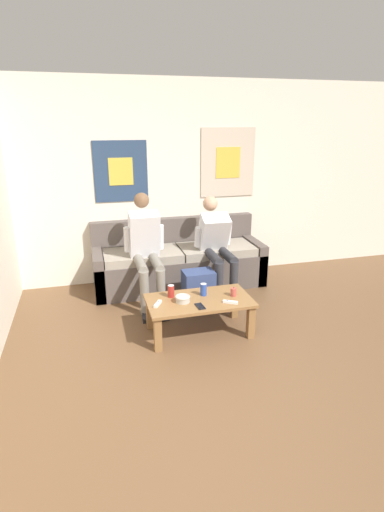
% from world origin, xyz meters
% --- Properties ---
extents(ground_plane, '(18.00, 18.00, 0.00)m').
position_xyz_m(ground_plane, '(0.00, 0.00, 0.00)').
color(ground_plane, brown).
extents(wall_back, '(10.00, 0.07, 2.55)m').
position_xyz_m(wall_back, '(0.00, 2.90, 1.28)').
color(wall_back, silver).
rests_on(wall_back, ground_plane).
extents(couch, '(2.16, 0.72, 0.83)m').
position_xyz_m(couch, '(0.10, 2.54, 0.29)').
color(couch, '#564C47').
rests_on(couch, ground_plane).
extents(coffee_table, '(1.04, 0.56, 0.37)m').
position_xyz_m(coffee_table, '(0.01, 1.26, 0.30)').
color(coffee_table, olive).
rests_on(coffee_table, ground_plane).
extents(person_seated_adult, '(0.47, 0.88, 1.26)m').
position_xyz_m(person_seated_adult, '(-0.37, 2.15, 0.68)').
color(person_seated_adult, gray).
rests_on(person_seated_adult, ground_plane).
extents(person_seated_teen, '(0.47, 0.94, 1.16)m').
position_xyz_m(person_seated_teen, '(0.49, 2.19, 0.64)').
color(person_seated_teen, '#2D2D33').
rests_on(person_seated_teen, ground_plane).
extents(backpack, '(0.36, 0.28, 0.43)m').
position_xyz_m(backpack, '(0.17, 1.84, 0.20)').
color(backpack, navy).
rests_on(backpack, ground_plane).
extents(ceramic_bowl, '(0.15, 0.15, 0.06)m').
position_xyz_m(ceramic_bowl, '(-0.16, 1.24, 0.40)').
color(ceramic_bowl, '#B7B2A8').
rests_on(ceramic_bowl, coffee_table).
extents(pillar_candle, '(0.06, 0.06, 0.10)m').
position_xyz_m(pillar_candle, '(0.37, 1.25, 0.41)').
color(pillar_candle, '#B24C42').
rests_on(pillar_candle, coffee_table).
extents(drink_can_blue, '(0.07, 0.07, 0.12)m').
position_xyz_m(drink_can_blue, '(0.08, 1.34, 0.43)').
color(drink_can_blue, '#28479E').
rests_on(drink_can_blue, coffee_table).
extents(drink_can_red, '(0.07, 0.07, 0.12)m').
position_xyz_m(drink_can_red, '(-0.25, 1.39, 0.43)').
color(drink_can_red, maroon).
rests_on(drink_can_red, coffee_table).
extents(game_controller_near_left, '(0.14, 0.10, 0.03)m').
position_xyz_m(game_controller_near_left, '(0.28, 1.09, 0.38)').
color(game_controller_near_left, white).
rests_on(game_controller_near_left, coffee_table).
extents(game_controller_near_right, '(0.10, 0.14, 0.03)m').
position_xyz_m(game_controller_near_right, '(-0.41, 1.24, 0.38)').
color(game_controller_near_right, white).
rests_on(game_controller_near_right, coffee_table).
extents(cell_phone, '(0.08, 0.14, 0.01)m').
position_xyz_m(cell_phone, '(-0.03, 1.10, 0.37)').
color(cell_phone, black).
rests_on(cell_phone, coffee_table).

